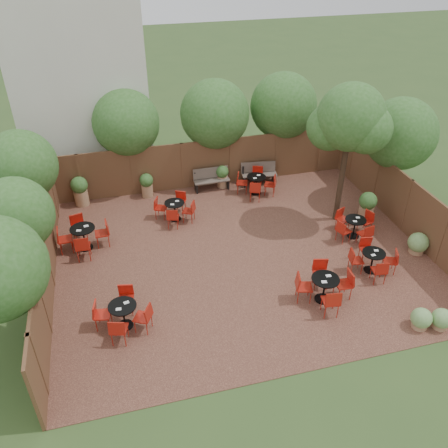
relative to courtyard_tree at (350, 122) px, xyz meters
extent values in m
plane|color=#354F23|center=(-4.01, -1.21, -3.79)|extent=(80.00, 80.00, 0.00)
cube|color=#3D2119|center=(-4.01, -1.21, -3.78)|extent=(12.00, 10.00, 0.02)
cube|color=brown|center=(-4.01, 3.79, -2.79)|extent=(12.00, 0.08, 2.00)
cube|color=brown|center=(-10.01, -1.21, -2.79)|extent=(0.08, 10.00, 2.00)
cube|color=brown|center=(1.99, -1.21, -2.79)|extent=(0.08, 10.00, 2.00)
cube|color=beige|center=(-8.51, 6.79, 0.21)|extent=(5.00, 4.00, 8.00)
sphere|color=#2A561C|center=(-10.61, 1.79, -1.09)|extent=(2.34, 2.34, 2.34)
sphere|color=#2A561C|center=(-10.51, -1.21, -1.16)|extent=(2.12, 2.12, 2.12)
sphere|color=#2A561C|center=(-7.01, 4.49, -1.02)|extent=(2.58, 2.58, 2.58)
sphere|color=#2A561C|center=(-3.51, 4.39, -0.96)|extent=(2.77, 2.77, 2.77)
sphere|color=#2A561C|center=(-0.51, 4.59, -0.96)|extent=(2.78, 2.78, 2.78)
sphere|color=#2A561C|center=(2.59, 0.79, -1.00)|extent=(2.65, 2.65, 2.65)
cylinder|color=black|center=(0.01, 0.01, -1.70)|extent=(0.24, 0.24, 4.15)
sphere|color=#2A561C|center=(0.01, 0.01, 0.17)|extent=(2.26, 2.26, 2.26)
sphere|color=#2A561C|center=(-0.49, 0.41, -0.29)|extent=(1.58, 1.58, 1.58)
sphere|color=#2A561C|center=(0.41, -0.39, -0.12)|extent=(1.65, 1.65, 1.65)
cube|color=brown|center=(-3.92, 3.34, -3.36)|extent=(1.46, 0.45, 0.05)
cube|color=brown|center=(-3.92, 3.53, -3.09)|extent=(1.46, 0.12, 0.44)
cube|color=black|center=(-4.58, 3.34, -3.58)|extent=(0.06, 0.44, 0.39)
cube|color=black|center=(-3.26, 3.34, -3.58)|extent=(0.06, 0.44, 0.39)
cube|color=brown|center=(-1.87, 3.34, -3.36)|extent=(1.50, 0.62, 0.05)
cube|color=brown|center=(-1.87, 3.53, -3.09)|extent=(1.45, 0.29, 0.44)
cube|color=black|center=(-2.53, 3.34, -3.58)|extent=(0.11, 0.44, 0.39)
cube|color=black|center=(-1.22, 3.34, -3.58)|extent=(0.11, 0.44, 0.39)
cylinder|color=black|center=(-0.28, -3.06, -3.76)|extent=(0.42, 0.42, 0.03)
cylinder|color=black|center=(-0.28, -3.06, -3.42)|extent=(0.05, 0.05, 0.66)
cylinder|color=black|center=(-0.28, -3.06, -3.08)|extent=(0.72, 0.72, 0.03)
cube|color=white|center=(-0.16, -2.98, -3.06)|extent=(0.16, 0.13, 0.01)
cube|color=white|center=(-0.37, -3.17, -3.06)|extent=(0.16, 0.13, 0.01)
cylinder|color=black|center=(0.09, -1.20, -3.76)|extent=(0.42, 0.42, 0.03)
cylinder|color=black|center=(0.09, -1.20, -3.42)|extent=(0.05, 0.05, 0.67)
cylinder|color=black|center=(0.09, -1.20, -3.08)|extent=(0.72, 0.72, 0.03)
cube|color=white|center=(0.21, -1.12, -3.05)|extent=(0.15, 0.13, 0.01)
cube|color=white|center=(0.00, -1.31, -3.05)|extent=(0.15, 0.13, 0.01)
cylinder|color=black|center=(-2.32, -3.91, -3.76)|extent=(0.47, 0.47, 0.03)
cylinder|color=black|center=(-2.32, -3.91, -3.38)|extent=(0.05, 0.05, 0.75)
cylinder|color=black|center=(-2.32, -3.91, -2.99)|extent=(0.81, 0.81, 0.03)
cube|color=white|center=(-2.19, -3.82, -2.97)|extent=(0.17, 0.13, 0.02)
cube|color=white|center=(-2.43, -4.03, -2.97)|extent=(0.17, 0.13, 0.02)
cylinder|color=black|center=(-8.02, -3.49, -3.76)|extent=(0.44, 0.44, 0.03)
cylinder|color=black|center=(-8.02, -3.49, -3.40)|extent=(0.05, 0.05, 0.71)
cylinder|color=black|center=(-8.02, -3.49, -3.04)|extent=(0.77, 0.77, 0.03)
cube|color=white|center=(-7.90, -3.41, -3.01)|extent=(0.17, 0.14, 0.02)
cube|color=white|center=(-8.12, -3.61, -3.01)|extent=(0.17, 0.14, 0.02)
cylinder|color=black|center=(-2.26, 2.59, -3.76)|extent=(0.45, 0.45, 0.03)
cylinder|color=black|center=(-2.26, 2.59, -3.40)|extent=(0.05, 0.05, 0.71)
cylinder|color=black|center=(-2.26, 2.59, -3.03)|extent=(0.77, 0.77, 0.03)
cube|color=white|center=(-2.14, 2.67, -3.01)|extent=(0.17, 0.15, 0.02)
cube|color=white|center=(-2.37, 2.47, -3.01)|extent=(0.17, 0.15, 0.02)
cylinder|color=black|center=(-5.76, 1.50, -3.76)|extent=(0.42, 0.42, 0.03)
cylinder|color=black|center=(-5.76, 1.50, -3.42)|extent=(0.05, 0.05, 0.67)
cylinder|color=black|center=(-5.76, 1.50, -3.07)|extent=(0.73, 0.73, 0.03)
cube|color=white|center=(-5.64, 1.57, -3.05)|extent=(0.16, 0.14, 0.01)
cube|color=white|center=(-5.85, 1.38, -3.05)|extent=(0.16, 0.14, 0.01)
cylinder|color=black|center=(-9.01, 0.50, -3.76)|extent=(0.48, 0.48, 0.03)
cylinder|color=black|center=(-9.01, 0.50, -3.37)|extent=(0.05, 0.05, 0.76)
cylinder|color=black|center=(-9.01, 0.50, -2.98)|extent=(0.82, 0.82, 0.03)
cube|color=white|center=(-8.88, 0.59, -2.96)|extent=(0.16, 0.12, 0.02)
cube|color=white|center=(-9.11, 0.37, -2.96)|extent=(0.16, 0.12, 0.02)
cylinder|color=#966D4B|center=(-6.54, 3.48, -3.52)|extent=(0.45, 0.45, 0.51)
sphere|color=#2A561C|center=(-6.54, 3.48, -3.06)|extent=(0.54, 0.54, 0.54)
cylinder|color=#966D4B|center=(-3.43, 3.49, -3.53)|extent=(0.43, 0.43, 0.49)
sphere|color=#2A561C|center=(-3.43, 3.49, -3.09)|extent=(0.51, 0.51, 0.51)
cylinder|color=#966D4B|center=(-9.08, 3.49, -3.46)|extent=(0.54, 0.54, 0.62)
sphere|color=#2A561C|center=(-9.08, 3.49, -2.92)|extent=(0.64, 0.64, 0.64)
cylinder|color=#966D4B|center=(0.98, -0.40, -3.46)|extent=(0.54, 0.54, 0.61)
sphere|color=#2A561C|center=(0.98, -0.40, -2.92)|extent=(0.64, 0.64, 0.64)
cylinder|color=#966D4B|center=(0.31, -5.74, -3.68)|extent=(0.41, 0.41, 0.19)
sphere|color=#658E49|center=(0.31, -5.74, -3.45)|extent=(0.56, 0.56, 0.56)
cylinder|color=#966D4B|center=(-0.23, -5.59, -3.68)|extent=(0.42, 0.42, 0.19)
sphere|color=#658E49|center=(-0.23, -5.59, -3.44)|extent=(0.57, 0.57, 0.57)
cylinder|color=#966D4B|center=(1.69, -2.57, -3.66)|extent=(0.49, 0.49, 0.22)
sphere|color=#658E49|center=(1.69, -2.57, -3.38)|extent=(0.67, 0.67, 0.67)
camera|label=1|loc=(-7.73, -13.02, 5.66)|focal=37.40mm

